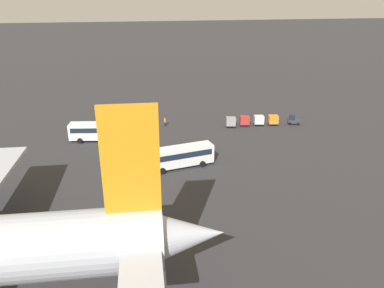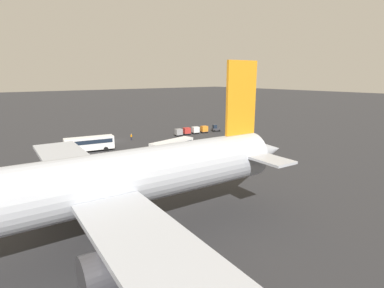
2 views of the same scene
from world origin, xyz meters
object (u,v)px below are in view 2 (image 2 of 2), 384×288
object	(u,v)px
shuttle_bus_far	(172,146)
baggage_tug	(216,128)
worker_person	(131,137)
cargo_cart_red	(187,131)
cargo_cart_white	(196,130)
cargo_cart_grey	(179,132)
cargo_cart_orange	(204,129)
airplane	(78,188)
shuttle_bus_near	(89,143)

from	to	relation	value
shuttle_bus_far	baggage_tug	xyz separation A→B (m)	(-26.55, -16.07, -1.05)
worker_person	cargo_cart_red	xyz separation A→B (m)	(-16.17, 2.84, 0.32)
baggage_tug	cargo_cart_white	xyz separation A→B (m)	(7.33, -0.62, 0.25)
cargo_cart_red	cargo_cart_grey	bearing A→B (deg)	4.33
worker_person	shuttle_bus_far	bearing A→B (deg)	89.89
cargo_cart_orange	cargo_cart_grey	world-z (taller)	same
airplane	cargo_cart_orange	xyz separation A→B (m)	(-49.18, -42.47, -5.74)
cargo_cart_grey	worker_person	bearing A→B (deg)	-13.12
baggage_tug	worker_person	xyz separation A→B (m)	(26.51, -3.74, -0.07)
shuttle_bus_near	cargo_cart_white	bearing A→B (deg)	-166.46
shuttle_bus_near	cargo_cart_orange	world-z (taller)	shuttle_bus_near
cargo_cart_white	shuttle_bus_far	bearing A→B (deg)	40.96
airplane	worker_person	xyz separation A→B (m)	(-27.00, -45.95, -6.06)
shuttle_bus_far	cargo_cart_white	bearing A→B (deg)	-150.27
worker_person	cargo_cart_orange	distance (m)	22.45
cargo_cart_red	cargo_cart_grey	xyz separation A→B (m)	(3.00, 0.23, 0.00)
airplane	shuttle_bus_near	distance (m)	42.95
worker_person	airplane	bearing A→B (deg)	59.56
cargo_cart_orange	cargo_cart_grey	size ratio (longest dim) A/B	1.00
baggage_tug	cargo_cart_red	bearing A→B (deg)	13.09
shuttle_bus_near	cargo_cart_red	size ratio (longest dim) A/B	4.85
baggage_tug	cargo_cart_grey	size ratio (longest dim) A/B	1.19
cargo_cart_orange	worker_person	bearing A→B (deg)	-8.92
worker_person	cargo_cart_red	bearing A→B (deg)	170.03
shuttle_bus_near	shuttle_bus_far	world-z (taller)	shuttle_bus_far
cargo_cart_orange	baggage_tug	bearing A→B (deg)	176.62
shuttle_bus_near	cargo_cart_grey	xyz separation A→B (m)	(-26.15, -2.58, -0.80)
shuttle_bus_far	cargo_cart_red	world-z (taller)	shuttle_bus_far
shuttle_bus_near	baggage_tug	size ratio (longest dim) A/B	4.07
shuttle_bus_far	shuttle_bus_near	bearing A→B (deg)	-58.78
cargo_cart_orange	cargo_cart_white	world-z (taller)	same
shuttle_bus_far	cargo_cart_orange	size ratio (longest dim) A/B	4.88
shuttle_bus_near	cargo_cart_white	xyz separation A→B (m)	(-32.16, -2.54, -0.80)
airplane	cargo_cart_orange	world-z (taller)	airplane
airplane	baggage_tug	distance (m)	68.42
worker_person	cargo_cart_white	size ratio (longest dim) A/B	0.77
shuttle_bus_near	cargo_cart_grey	world-z (taller)	shuttle_bus_near
shuttle_bus_near	cargo_cart_grey	bearing A→B (deg)	-165.33
cargo_cart_white	cargo_cart_red	bearing A→B (deg)	-5.25
airplane	cargo_cart_white	distance (m)	63.25
airplane	baggage_tug	xyz separation A→B (m)	(-53.51, -42.22, -5.99)
airplane	cargo_cart_grey	distance (m)	59.04
shuttle_bus_far	baggage_tug	world-z (taller)	shuttle_bus_far
airplane	worker_person	distance (m)	53.64
airplane	cargo_cart_red	xyz separation A→B (m)	(-43.18, -43.11, -5.74)
airplane	cargo_cart_red	size ratio (longest dim) A/B	23.70
shuttle_bus_near	cargo_cart_white	size ratio (longest dim) A/B	4.85
cargo_cart_red	shuttle_bus_far	bearing A→B (deg)	46.28
airplane	cargo_cart_grey	bearing A→B (deg)	-129.77
shuttle_bus_near	cargo_cart_red	xyz separation A→B (m)	(-29.15, -2.81, -0.80)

